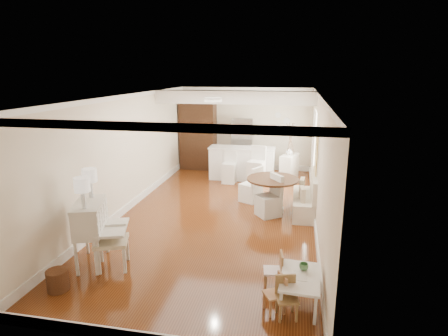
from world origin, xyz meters
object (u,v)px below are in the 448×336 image
(fridge, at_px, (252,145))
(sideboard, at_px, (289,167))
(secretary_bureau, at_px, (91,233))
(wicker_basket, at_px, (58,280))
(pantry_cabinet, at_px, (198,136))
(kids_chair_a, at_px, (274,294))
(slip_chair_far, at_px, (251,184))
(slip_chair_near, at_px, (269,196))
(bar_stool_left, at_px, (229,167))
(dining_table, at_px, (272,195))
(bar_stool_right, at_px, (256,166))
(gustavian_armchair, at_px, (111,240))
(breakfast_counter, at_px, (242,163))
(kids_table, at_px, (300,290))
(kids_chair_b, at_px, (273,270))
(kids_chair_c, at_px, (287,298))

(fridge, height_order, sideboard, fridge)
(fridge, bearing_deg, secretary_bureau, -106.21)
(wicker_basket, height_order, pantry_cabinet, pantry_cabinet)
(kids_chair_a, distance_m, slip_chair_far, 4.68)
(slip_chair_near, distance_m, bar_stool_left, 2.85)
(dining_table, xyz_separation_m, bar_stool_right, (-0.63, 2.16, 0.16))
(secretary_bureau, distance_m, gustavian_armchair, 0.42)
(secretary_bureau, relative_size, breakfast_counter, 0.56)
(slip_chair_far, height_order, sideboard, slip_chair_far)
(bar_stool_right, bearing_deg, dining_table, -62.88)
(wicker_basket, xyz_separation_m, bar_stool_left, (1.58, 6.24, 0.33))
(pantry_cabinet, xyz_separation_m, fridge, (1.90, -0.03, -0.25))
(kids_table, bearing_deg, slip_chair_near, 102.05)
(kids_chair_a, bearing_deg, wicker_basket, -117.37)
(kids_chair_a, height_order, pantry_cabinet, pantry_cabinet)
(gustavian_armchair, height_order, wicker_basket, gustavian_armchair)
(fridge, bearing_deg, dining_table, -75.79)
(kids_chair_b, bearing_deg, pantry_cabinet, -164.32)
(slip_chair_far, relative_size, breakfast_counter, 0.46)
(kids_chair_c, xyz_separation_m, bar_stool_right, (-1.12, 6.19, 0.28))
(kids_table, xyz_separation_m, slip_chair_near, (-0.73, 3.41, 0.27))
(kids_table, height_order, bar_stool_right, bar_stool_right)
(kids_chair_c, distance_m, fridge, 7.90)
(bar_stool_left, bearing_deg, secretary_bureau, -103.19)
(wicker_basket, height_order, breakfast_counter, breakfast_counter)
(kids_chair_a, relative_size, fridge, 0.32)
(pantry_cabinet, xyz_separation_m, sideboard, (3.16, -0.79, -0.75))
(wicker_basket, bearing_deg, fridge, 74.85)
(secretary_bureau, relative_size, kids_chair_a, 2.02)
(slip_chair_far, xyz_separation_m, fridge, (-0.33, 3.07, 0.43))
(kids_table, xyz_separation_m, kids_chair_c, (-0.17, -0.34, 0.07))
(kids_chair_c, bearing_deg, kids_chair_a, 136.13)
(breakfast_counter, relative_size, fridge, 1.14)
(kids_chair_b, relative_size, breakfast_counter, 0.30)
(slip_chair_near, bearing_deg, breakfast_counter, 163.45)
(gustavian_armchair, relative_size, kids_chair_a, 1.79)
(wicker_basket, bearing_deg, bar_stool_left, 75.79)
(dining_table, height_order, slip_chair_far, slip_chair_far)
(kids_table, relative_size, sideboard, 1.10)
(kids_chair_c, relative_size, bar_stool_right, 0.51)
(kids_chair_a, bearing_deg, slip_chair_near, 156.72)
(wicker_basket, bearing_deg, slip_chair_far, 62.58)
(secretary_bureau, distance_m, slip_chair_near, 4.07)
(pantry_cabinet, bearing_deg, kids_chair_c, -66.84)
(kids_chair_a, bearing_deg, fridge, 160.10)
(kids_chair_b, distance_m, bar_stool_left, 5.79)
(pantry_cabinet, bearing_deg, sideboard, -14.07)
(kids_chair_b, distance_m, slip_chair_near, 3.06)
(kids_chair_a, height_order, kids_chair_b, kids_chair_b)
(kids_chair_a, xyz_separation_m, sideboard, (0.01, 6.89, 0.11))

